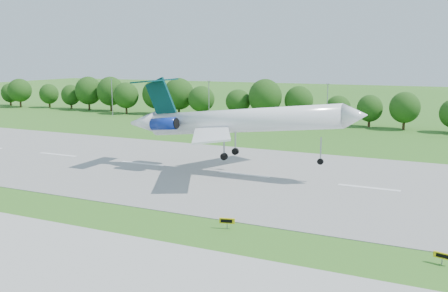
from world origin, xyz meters
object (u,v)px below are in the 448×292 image
(airliner, at_px, (231,120))
(service_vehicle_a, at_px, (277,126))
(taxi_sign_left, at_px, (227,221))
(service_vehicle_b, at_px, (226,123))

(airliner, xyz_separation_m, service_vehicle_a, (-10.00, 53.42, -8.28))
(airliner, relative_size, taxi_sign_left, 23.38)
(airliner, height_order, service_vehicle_b, airliner)
(airliner, distance_m, service_vehicle_b, 59.87)
(service_vehicle_a, relative_size, service_vehicle_b, 1.14)
(service_vehicle_b, bearing_deg, taxi_sign_left, -140.63)
(airliner, height_order, taxi_sign_left, airliner)
(airliner, xyz_separation_m, taxi_sign_left, (10.73, -24.86, -8.04))
(taxi_sign_left, distance_m, service_vehicle_a, 80.97)
(airliner, bearing_deg, service_vehicle_a, 99.49)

